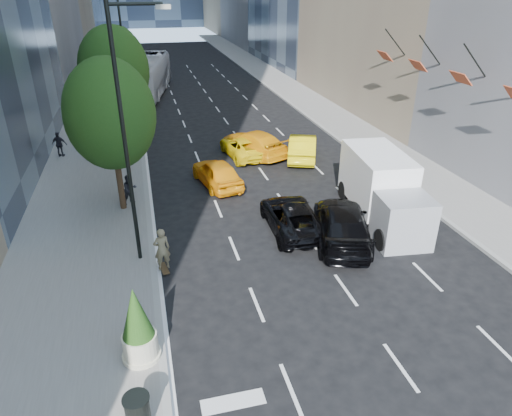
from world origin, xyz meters
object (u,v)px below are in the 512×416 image
object	(u,v)px
planter_shrub	(138,325)
box_truck	(383,189)
black_sedan_lincoln	(292,216)
trash_can	(138,412)
skateboarder	(162,252)
black_sedan_mercedes	(342,224)
city_bus	(147,76)

from	to	relation	value
planter_shrub	box_truck	bearing A→B (deg)	30.12
black_sedan_lincoln	trash_can	distance (m)	11.73
planter_shrub	skateboarder	bearing A→B (deg)	78.11
black_sedan_mercedes	city_bus	bearing A→B (deg)	-59.14
box_truck	trash_can	size ratio (longest dim) A/B	7.03
box_truck	planter_shrub	world-z (taller)	box_truck
black_sedan_mercedes	box_truck	size ratio (longest dim) A/B	0.84
black_sedan_lincoln	trash_can	bearing A→B (deg)	53.38
planter_shrub	black_sedan_mercedes	bearing A→B (deg)	30.56
box_truck	planter_shrub	distance (m)	13.45
black_sedan_lincoln	black_sedan_mercedes	world-z (taller)	black_sedan_mercedes
city_bus	trash_can	distance (m)	40.27
skateboarder	planter_shrub	distance (m)	4.88
box_truck	planter_shrub	xyz separation A→B (m)	(-11.63, -6.75, -0.22)
skateboarder	trash_can	bearing A→B (deg)	70.99
black_sedan_lincoln	trash_can	size ratio (longest dim) A/B	5.13
city_bus	black_sedan_mercedes	bearing A→B (deg)	-66.45
box_truck	trash_can	world-z (taller)	box_truck
city_bus	box_truck	distance (m)	32.49
planter_shrub	city_bus	bearing A→B (deg)	87.27
black_sedan_mercedes	city_bus	xyz separation A→B (m)	(-7.15, 32.43, 1.05)
box_truck	black_sedan_mercedes	bearing A→B (deg)	-145.12
black_sedan_mercedes	trash_can	distance (m)	11.96
black_sedan_lincoln	planter_shrub	size ratio (longest dim) A/B	1.93
black_sedan_mercedes	trash_can	xyz separation A→B (m)	(-9.08, -7.78, -0.19)
black_sedan_mercedes	trash_can	size ratio (longest dim) A/B	5.89
city_bus	box_truck	world-z (taller)	city_bus
city_bus	box_truck	size ratio (longest dim) A/B	1.99
black_sedan_mercedes	box_truck	world-z (taller)	box_truck
trash_can	skateboarder	bearing A→B (deg)	81.17
black_sedan_lincoln	black_sedan_mercedes	xyz separation A→B (m)	(1.85, -1.46, 0.14)
city_bus	planter_shrub	world-z (taller)	city_bus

